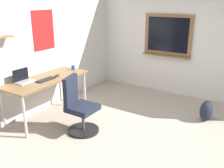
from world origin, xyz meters
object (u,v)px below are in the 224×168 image
computer_mouse (57,75)px  backpack (206,111)px  office_chair (79,109)px  coffee_mug (73,67)px  desk (46,82)px  laptop (23,79)px  keyboard (46,80)px

computer_mouse → backpack: 2.80m
backpack → computer_mouse: bearing=117.0°
office_chair → coffee_mug: size_ratio=10.33×
office_chair → desk: bearing=82.6°
laptop → backpack: (1.81, -2.68, -0.63)m
desk → laptop: size_ratio=5.21×
desk → laptop: (-0.36, 0.16, 0.12)m
coffee_mug → desk: bearing=177.3°
desk → laptop: 0.41m
computer_mouse → coffee_mug: coffee_mug is taller
office_chair → keyboard: (0.03, 0.76, 0.36)m
computer_mouse → coffee_mug: size_ratio=1.13×
desk → computer_mouse: 0.23m
office_chair → coffee_mug: 1.22m
office_chair → coffee_mug: office_chair is taller
office_chair → computer_mouse: 0.90m
coffee_mug → backpack: size_ratio=0.25×
computer_mouse → backpack: bearing=-63.0°
keyboard → computer_mouse: (0.28, 0.00, 0.01)m
keyboard → coffee_mug: 0.79m
desk → keyboard: bearing=-134.1°
coffee_mug → keyboard: bearing=-176.4°
laptop → computer_mouse: size_ratio=2.98×
desk → office_chair: size_ratio=1.70×
desk → computer_mouse: (0.20, -0.08, 0.09)m
laptop → coffee_mug: (1.07, -0.19, -0.01)m
computer_mouse → backpack: size_ratio=0.28×
laptop → keyboard: laptop is taller
keyboard → coffee_mug: (0.79, 0.05, 0.04)m
laptop → coffee_mug: bearing=-10.0°
keyboard → backpack: bearing=-58.0°
office_chair → computer_mouse: office_chair is taller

